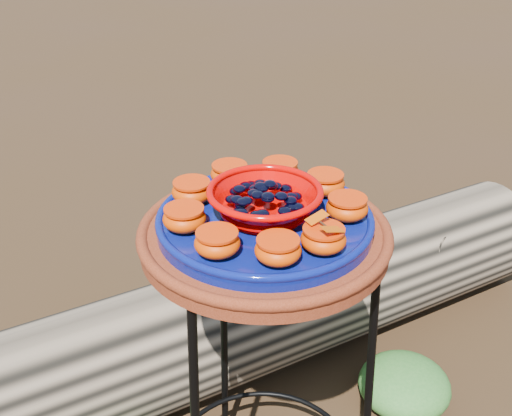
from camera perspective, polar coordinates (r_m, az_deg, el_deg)
name	(u,v)px	position (r m, az deg, el deg)	size (l,w,h in m)	color
plant_stand	(263,394)	(1.33, 0.66, -16.18)	(0.44, 0.44, 0.70)	black
terracotta_saucer	(265,237)	(1.10, 0.77, -2.62)	(0.43, 0.43, 0.03)	#541908
cobalt_plate	(265,223)	(1.09, 0.78, -1.30)	(0.36, 0.36, 0.02)	#02074C
red_bowl	(265,203)	(1.07, 0.79, 0.43)	(0.18, 0.18, 0.05)	#C20200
glass_gems	(265,183)	(1.05, 0.81, 2.23)	(0.14, 0.14, 0.02)	black
orange_half_0	(323,239)	(0.99, 6.01, -2.79)	(0.07, 0.07, 0.04)	#B72E00
orange_half_1	(347,208)	(1.08, 8.09, 0.00)	(0.07, 0.07, 0.04)	#B72E00
orange_half_2	(325,184)	(1.15, 6.16, 2.17)	(0.07, 0.07, 0.04)	#B72E00
orange_half_3	(280,171)	(1.19, 2.14, 3.28)	(0.07, 0.07, 0.04)	#B72E00
orange_half_4	(230,174)	(1.18, -2.36, 3.02)	(0.07, 0.07, 0.04)	#B72E00
orange_half_5	(192,192)	(1.12, -5.71, 1.45)	(0.07, 0.07, 0.04)	#B72E00
orange_half_6	(184,219)	(1.04, -6.38, -0.94)	(0.07, 0.07, 0.04)	#B72E00
orange_half_7	(217,243)	(0.97, -3.47, -3.14)	(0.07, 0.07, 0.04)	#B72E00
orange_half_8	(278,250)	(0.95, 1.96, -3.79)	(0.07, 0.07, 0.04)	#B72E00
butterfly	(324,225)	(0.97, 6.09, -1.49)	(0.07, 0.05, 0.01)	#C84602
driftwood_log	(273,307)	(1.84, 1.54, -8.82)	(1.77, 0.46, 0.33)	black
foliage_right	(405,384)	(1.81, 13.06, -14.99)	(0.24, 0.24, 0.12)	#265E20
foliage_back	(123,347)	(1.87, -11.73, -11.98)	(0.35, 0.35, 0.18)	#265E20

